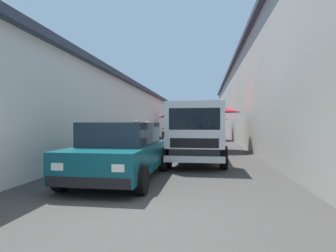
% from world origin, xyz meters
% --- Properties ---
extents(ground, '(90.00, 90.00, 0.00)m').
position_xyz_m(ground, '(13.50, 0.00, 0.00)').
color(ground, '#3D3A38').
extents(building_left_whitewash, '(49.80, 7.50, 3.85)m').
position_xyz_m(building_left_whitewash, '(15.75, 6.71, 1.94)').
color(building_left_whitewash, silver).
rests_on(building_left_whitewash, ground).
extents(building_right_concrete, '(49.80, 7.50, 6.16)m').
position_xyz_m(building_right_concrete, '(15.75, -6.71, 3.09)').
color(building_right_concrete, '#A39E93').
rests_on(building_right_concrete, ground).
extents(fruit_stall_far_left, '(2.62, 2.62, 2.09)m').
position_xyz_m(fruit_stall_far_left, '(18.55, -1.66, 1.60)').
color(fruit_stall_far_left, '#9E9EA3').
rests_on(fruit_stall_far_left, ground).
extents(fruit_stall_mid_lane, '(2.17, 2.17, 2.43)m').
position_xyz_m(fruit_stall_mid_lane, '(19.25, 1.97, 1.83)').
color(fruit_stall_mid_lane, '#9E9EA3').
rests_on(fruit_stall_mid_lane, ground).
extents(fruit_stall_near_right, '(2.74, 2.74, 2.45)m').
position_xyz_m(fruit_stall_near_right, '(10.21, -1.45, 1.94)').
color(fruit_stall_near_right, '#9E9EA3').
rests_on(fruit_stall_near_right, ground).
extents(hatchback_car, '(3.92, 1.93, 1.45)m').
position_xyz_m(hatchback_car, '(2.85, 1.10, 0.74)').
color(hatchback_car, '#0F4C56').
rests_on(hatchback_car, ground).
extents(delivery_truck, '(4.93, 1.98, 2.08)m').
position_xyz_m(delivery_truck, '(5.39, -0.72, 1.04)').
color(delivery_truck, black).
rests_on(delivery_truck, ground).
extents(vendor_by_crates, '(0.39, 0.57, 1.57)m').
position_xyz_m(vendor_by_crates, '(7.99, 2.05, 0.90)').
color(vendor_by_crates, navy).
rests_on(vendor_by_crates, ground).
extents(vendor_in_shade, '(0.44, 0.49, 1.53)m').
position_xyz_m(vendor_in_shade, '(10.47, 2.10, 0.87)').
color(vendor_in_shade, navy).
rests_on(vendor_in_shade, ground).
extents(parked_scooter, '(1.66, 0.62, 1.14)m').
position_xyz_m(parked_scooter, '(10.45, 1.35, 0.45)').
color(parked_scooter, black).
rests_on(parked_scooter, ground).
extents(plastic_stool, '(0.30, 0.30, 0.43)m').
position_xyz_m(plastic_stool, '(5.93, 1.75, 0.33)').
color(plastic_stool, '#194CB2').
rests_on(plastic_stool, ground).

